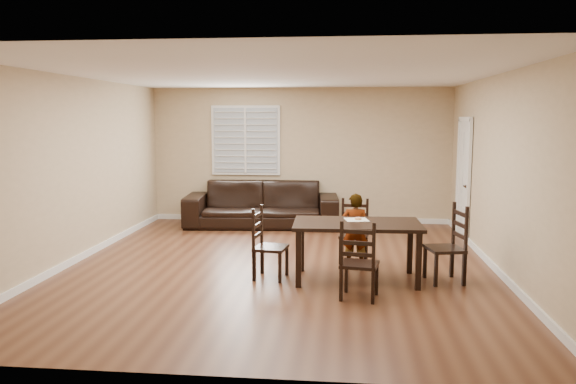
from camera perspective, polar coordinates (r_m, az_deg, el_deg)
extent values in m
plane|color=brown|center=(8.10, -0.83, -7.49)|extent=(7.00, 7.00, 0.00)
cube|color=tan|center=(11.33, 1.23, 3.74)|extent=(6.00, 0.04, 2.70)
cube|color=tan|center=(4.43, -6.15, -2.27)|extent=(6.00, 0.04, 2.70)
cube|color=tan|center=(8.74, -20.80, 2.11)|extent=(0.04, 7.00, 2.70)
cube|color=tan|center=(8.08, 20.79, 1.71)|extent=(0.04, 7.00, 2.70)
cube|color=white|center=(7.85, -0.87, 11.91)|extent=(6.00, 7.00, 0.04)
cube|color=white|center=(11.41, -4.33, 5.25)|extent=(1.40, 0.08, 1.40)
cube|color=white|center=(10.24, 17.41, 1.16)|extent=(0.06, 0.94, 2.05)
cylinder|color=#332114|center=(9.95, 17.57, 0.54)|extent=(0.06, 0.06, 0.02)
cube|color=white|center=(11.48, 1.20, -2.75)|extent=(6.00, 0.03, 0.10)
cube|color=white|center=(8.94, -20.32, -6.21)|extent=(0.03, 7.00, 0.10)
cube|color=white|center=(8.30, 20.27, -7.25)|extent=(0.03, 7.00, 0.10)
cube|color=black|center=(7.30, 7.03, -3.26)|extent=(1.65, 0.96, 0.05)
cube|color=black|center=(7.02, 1.08, -6.84)|extent=(0.07, 0.07, 0.72)
cube|color=black|center=(7.09, 13.11, -6.89)|extent=(0.07, 0.07, 0.72)
cube|color=black|center=(7.75, 1.40, -5.45)|extent=(0.07, 0.07, 0.72)
cube|color=black|center=(7.82, 12.27, -5.51)|extent=(0.07, 0.07, 0.72)
cube|color=black|center=(8.27, 6.70, -4.42)|extent=(0.45, 0.42, 0.04)
cube|color=black|center=(8.43, 6.80, -3.74)|extent=(0.42, 0.07, 0.92)
cube|color=black|center=(8.17, 5.33, -6.04)|extent=(0.04, 0.04, 0.38)
cube|color=black|center=(8.14, 7.86, -6.12)|extent=(0.04, 0.04, 0.38)
cube|color=black|center=(8.49, 5.55, -5.52)|extent=(0.04, 0.04, 0.38)
cube|color=black|center=(8.46, 7.98, -5.59)|extent=(0.04, 0.04, 0.38)
cube|color=black|center=(6.65, 7.28, -7.31)|extent=(0.49, 0.46, 0.04)
cube|color=black|center=(6.46, 7.05, -7.14)|extent=(0.42, 0.11, 0.94)
cube|color=black|center=(6.85, 9.00, -8.75)|extent=(0.04, 0.04, 0.39)
cube|color=black|center=(6.90, 5.95, -8.57)|extent=(0.04, 0.04, 0.39)
cube|color=black|center=(6.52, 8.64, -9.56)|extent=(0.04, 0.04, 0.39)
cube|color=black|center=(6.58, 5.43, -9.37)|extent=(0.04, 0.04, 0.39)
cube|color=black|center=(7.40, -1.75, -5.69)|extent=(0.45, 0.48, 0.04)
cube|color=black|center=(7.44, -3.10, -5.11)|extent=(0.10, 0.43, 0.95)
cube|color=black|center=(7.24, -0.82, -7.74)|extent=(0.04, 0.04, 0.39)
cube|color=black|center=(7.59, -0.11, -7.02)|extent=(0.04, 0.04, 0.39)
cube|color=black|center=(7.33, -3.43, -7.55)|extent=(0.04, 0.04, 0.39)
cube|color=black|center=(7.67, -2.61, -6.86)|extent=(0.04, 0.04, 0.39)
cube|color=black|center=(7.50, 15.62, -5.58)|extent=(0.51, 0.53, 0.04)
cube|color=black|center=(7.56, 17.00, -4.98)|extent=(0.13, 0.45, 1.01)
cube|color=black|center=(7.67, 13.74, -6.98)|extent=(0.05, 0.05, 0.41)
cube|color=black|center=(7.31, 14.79, -7.73)|extent=(0.05, 0.05, 0.41)
cube|color=black|center=(7.80, 16.27, -6.82)|extent=(0.05, 0.05, 0.41)
cube|color=black|center=(7.45, 17.43, -7.54)|extent=(0.05, 0.05, 0.41)
imported|color=gray|center=(7.92, 6.81, -3.95)|extent=(0.40, 0.27, 1.06)
cube|color=beige|center=(7.48, 6.97, -2.80)|extent=(0.34, 0.34, 0.00)
torus|color=#DD8E4F|center=(7.48, 7.13, -2.68)|extent=(0.09, 0.09, 0.03)
torus|color=silver|center=(7.47, 7.13, -2.61)|extent=(0.08, 0.08, 0.02)
imported|color=black|center=(10.97, -2.67, -1.23)|extent=(3.03, 1.37, 0.86)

